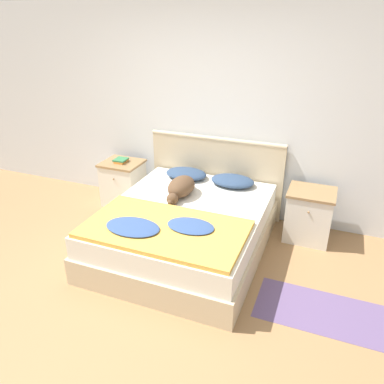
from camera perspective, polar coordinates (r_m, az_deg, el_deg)
The scene contains 12 objects.
ground_plane at distance 3.55m, azimuth -9.44°, elevation -16.94°, with size 16.00×16.00×0.00m, color #997047.
wall_back at distance 4.70m, azimuth 2.87°, elevation 11.84°, with size 9.00×0.06×2.55m.
bed at distance 4.10m, azimuth -1.03°, elevation -5.68°, with size 1.66×1.98×0.52m.
headboard at distance 4.83m, azimuth 3.58°, elevation 2.88°, with size 1.74×0.06×1.01m.
nightstand_left at distance 5.18m, azimuth -10.41°, elevation 1.39°, with size 0.52×0.47×0.60m.
nightstand_right at distance 4.49m, azimuth 17.37°, elevation -3.33°, with size 0.52×0.47×0.60m.
pillow_left at distance 4.69m, azimuth -0.89°, elevation 2.81°, with size 0.52×0.37×0.11m.
pillow_right at distance 4.51m, azimuth 6.20°, elevation 1.71°, with size 0.52×0.37×0.11m.
quilt at distance 3.56m, azimuth -4.41°, elevation -5.55°, with size 1.53×0.88×0.08m.
dog at distance 4.20m, azimuth -1.69°, elevation 0.69°, with size 0.28×0.62×0.22m.
book_stack at distance 5.06m, azimuth -10.76°, elevation 4.75°, with size 0.16×0.18×0.05m.
rug at distance 3.65m, azimuth 19.05°, elevation -16.83°, with size 1.13×0.57×0.00m.
Camera 1 is at (1.47, -2.20, 2.37)m, focal length 35.00 mm.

